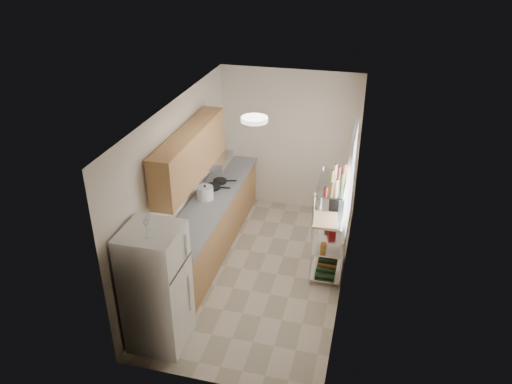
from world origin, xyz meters
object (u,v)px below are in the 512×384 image
at_px(refrigerator, 156,288).
at_px(frying_pan_large, 212,187).
at_px(cutting_board, 325,220).
at_px(rice_cooker, 205,193).
at_px(espresso_machine, 337,201).

distance_m(refrigerator, frying_pan_large, 2.53).
relative_size(refrigerator, frying_pan_large, 6.24).
bearing_deg(cutting_board, rice_cooker, 168.26).
height_order(refrigerator, espresso_machine, refrigerator).
distance_m(rice_cooker, cutting_board, 1.98).
xyz_separation_m(frying_pan_large, espresso_machine, (2.06, -0.38, 0.22)).
distance_m(cutting_board, espresso_machine, 0.43).
relative_size(refrigerator, espresso_machine, 6.25).
xyz_separation_m(refrigerator, espresso_machine, (1.92, 2.15, 0.32)).
xyz_separation_m(rice_cooker, cutting_board, (1.94, -0.40, 0.02)).
xyz_separation_m(rice_cooker, frying_pan_large, (-0.01, 0.37, -0.08)).
bearing_deg(refrigerator, espresso_machine, 48.17).
height_order(refrigerator, rice_cooker, refrigerator).
relative_size(rice_cooker, espresso_machine, 0.99).
xyz_separation_m(cutting_board, espresso_machine, (0.12, 0.40, 0.12)).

